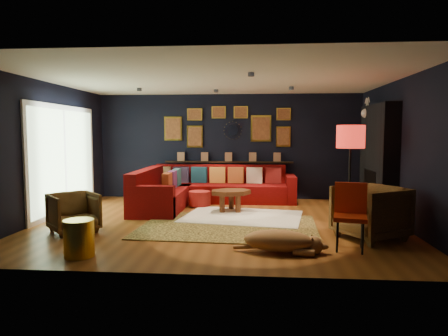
# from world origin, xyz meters

# --- Properties ---
(floor) EXTENTS (6.50, 6.50, 0.00)m
(floor) POSITION_xyz_m (0.00, 0.00, 0.00)
(floor) COLOR brown
(floor) RESTS_ON ground
(room_walls) EXTENTS (6.50, 6.50, 6.50)m
(room_walls) POSITION_xyz_m (0.00, 0.00, 1.59)
(room_walls) COLOR black
(room_walls) RESTS_ON ground
(sectional) EXTENTS (3.41, 2.69, 0.86)m
(sectional) POSITION_xyz_m (-0.61, 1.81, 0.32)
(sectional) COLOR maroon
(sectional) RESTS_ON ground
(ledge) EXTENTS (3.20, 0.12, 0.04)m
(ledge) POSITION_xyz_m (0.00, 2.68, 0.92)
(ledge) COLOR black
(ledge) RESTS_ON room_walls
(gallery_wall) EXTENTS (3.15, 0.04, 1.02)m
(gallery_wall) POSITION_xyz_m (-0.01, 2.72, 1.81)
(gallery_wall) COLOR gold
(gallery_wall) RESTS_ON room_walls
(sunburst_mirror) EXTENTS (0.47, 0.16, 0.47)m
(sunburst_mirror) POSITION_xyz_m (0.10, 2.72, 1.70)
(sunburst_mirror) COLOR silver
(sunburst_mirror) RESTS_ON room_walls
(fireplace) EXTENTS (0.31, 1.60, 2.20)m
(fireplace) POSITION_xyz_m (3.09, 0.90, 1.02)
(fireplace) COLOR black
(fireplace) RESTS_ON ground
(deer_head) EXTENTS (0.50, 0.28, 0.45)m
(deer_head) POSITION_xyz_m (3.14, 1.40, 2.05)
(deer_head) COLOR white
(deer_head) RESTS_ON fireplace
(sliding_door) EXTENTS (0.06, 2.80, 2.20)m
(sliding_door) POSITION_xyz_m (-3.22, 0.60, 1.10)
(sliding_door) COLOR white
(sliding_door) RESTS_ON ground
(ceiling_spots) EXTENTS (3.30, 2.50, 0.06)m
(ceiling_spots) POSITION_xyz_m (-0.00, 0.80, 2.56)
(ceiling_spots) COLOR black
(ceiling_spots) RESTS_ON room_walls
(shag_rug) EXTENTS (2.45, 1.95, 0.03)m
(shag_rug) POSITION_xyz_m (0.43, 0.44, 0.02)
(shag_rug) COLOR white
(shag_rug) RESTS_ON ground
(leopard_rug) EXTENTS (3.15, 2.33, 0.02)m
(leopard_rug) POSITION_xyz_m (0.22, -0.36, 0.01)
(leopard_rug) COLOR gold
(leopard_rug) RESTS_ON ground
(coffee_table) EXTENTS (1.03, 0.90, 0.43)m
(coffee_table) POSITION_xyz_m (0.17, 0.94, 0.38)
(coffee_table) COLOR #552D1A
(coffee_table) RESTS_ON shag_rug
(pouf) EXTENTS (0.49, 0.49, 0.32)m
(pouf) POSITION_xyz_m (-0.56, 1.50, 0.19)
(pouf) COLOR #A21E1B
(pouf) RESTS_ON shag_rug
(armchair_left) EXTENTS (0.96, 0.96, 0.72)m
(armchair_left) POSITION_xyz_m (-2.31, -0.94, 0.36)
(armchair_left) COLOR #A66F31
(armchair_left) RESTS_ON ground
(armchair_right) EXTENTS (1.17, 1.19, 0.91)m
(armchair_right) POSITION_xyz_m (2.45, -0.97, 0.46)
(armchair_right) COLOR #A66F31
(armchair_right) RESTS_ON ground
(gold_stool) EXTENTS (0.39, 0.39, 0.49)m
(gold_stool) POSITION_xyz_m (-1.65, -2.19, 0.25)
(gold_stool) COLOR gold
(gold_stool) RESTS_ON ground
(orange_chair) EXTENTS (0.53, 0.53, 0.93)m
(orange_chair) POSITION_xyz_m (2.02, -1.54, 0.55)
(orange_chair) COLOR black
(orange_chair) RESTS_ON ground
(floor_lamp) EXTENTS (0.49, 0.49, 1.78)m
(floor_lamp) POSITION_xyz_m (2.34, -0.05, 1.50)
(floor_lamp) COLOR black
(floor_lamp) RESTS_ON ground
(dog) EXTENTS (1.36, 0.78, 0.41)m
(dog) POSITION_xyz_m (1.00, -1.80, 0.22)
(dog) COLOR #AF7944
(dog) RESTS_ON leopard_rug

